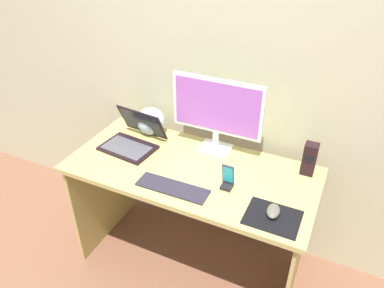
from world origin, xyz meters
TOP-DOWN VIEW (x-y plane):
  - ground_plane at (0.00, 0.00)m, footprint 8.00×8.00m
  - wall_back at (0.00, 0.40)m, footprint 6.00×0.04m
  - desk at (0.00, 0.00)m, footprint 1.35×0.63m
  - monitor at (0.05, 0.23)m, footprint 0.53×0.14m
  - speaker_right at (0.58, 0.23)m, footprint 0.07×0.07m
  - laptop at (-0.41, 0.06)m, footprint 0.34×0.33m
  - fishbowl at (-0.38, 0.23)m, footprint 0.17×0.17m
  - keyboard_external at (-0.01, -0.19)m, footprint 0.38×0.12m
  - mousepad at (0.50, -0.18)m, footprint 0.25×0.20m
  - mouse at (0.50, -0.16)m, footprint 0.07×0.11m
  - phone_in_dock at (0.24, -0.07)m, footprint 0.06×0.05m

SIDE VIEW (x-z plane):
  - ground_plane at x=0.00m, z-range 0.00..0.00m
  - desk at x=0.00m, z-range 0.21..0.96m
  - mousepad at x=0.50m, z-range 0.75..0.75m
  - keyboard_external at x=-0.01m, z-range 0.75..0.76m
  - mouse at x=0.50m, z-range 0.75..0.79m
  - laptop at x=-0.41m, z-range 0.69..0.89m
  - phone_in_dock at x=0.24m, z-range 0.73..0.87m
  - fishbowl at x=-0.38m, z-range 0.75..0.92m
  - speaker_right at x=0.58m, z-range 0.75..0.93m
  - monitor at x=0.05m, z-range 0.78..1.22m
  - wall_back at x=0.00m, z-range 0.00..2.50m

